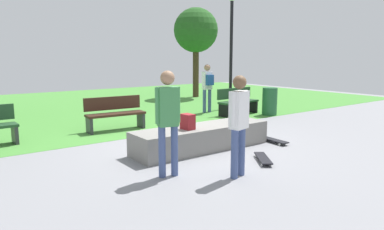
% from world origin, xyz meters
% --- Properties ---
extents(ground_plane, '(28.00, 28.00, 0.00)m').
position_xyz_m(ground_plane, '(0.00, 0.00, 0.00)').
color(ground_plane, gray).
extents(grass_lawn, '(26.60, 12.85, 0.01)m').
position_xyz_m(grass_lawn, '(0.00, 7.58, 0.00)').
color(grass_lawn, '#478C38').
rests_on(grass_lawn, ground_plane).
extents(concrete_ledge, '(3.19, 0.86, 0.51)m').
position_xyz_m(concrete_ledge, '(0.02, -0.71, 0.26)').
color(concrete_ledge, gray).
rests_on(concrete_ledge, ground_plane).
extents(backpack_on_ledge, '(0.22, 0.29, 0.32)m').
position_xyz_m(backpack_on_ledge, '(-0.43, -0.79, 0.67)').
color(backpack_on_ledge, maroon).
rests_on(backpack_on_ledge, concrete_ledge).
extents(skater_performing_trick, '(0.42, 0.27, 1.78)m').
position_xyz_m(skater_performing_trick, '(-1.53, -1.76, 1.05)').
color(skater_performing_trick, '#3F5184').
rests_on(skater_performing_trick, ground_plane).
extents(skater_watching, '(0.42, 0.27, 1.71)m').
position_xyz_m(skater_watching, '(-0.60, -2.47, 1.00)').
color(skater_watching, '#3F5184').
rests_on(skater_watching, ground_plane).
extents(skateboard_by_ledge, '(0.25, 0.81, 0.08)m').
position_xyz_m(skateboard_by_ledge, '(1.72, -1.25, 0.06)').
color(skateboard_by_ledge, black).
rests_on(skateboard_by_ledge, ground_plane).
extents(skateboard_spare, '(0.63, 0.77, 0.08)m').
position_xyz_m(skateboard_spare, '(0.40, -2.13, 0.06)').
color(skateboard_spare, black).
rests_on(skateboard_spare, ground_plane).
extents(park_bench_center_lawn, '(1.63, 0.57, 0.91)m').
position_xyz_m(park_bench_center_lawn, '(-0.66, 2.29, 0.48)').
color(park_bench_center_lawn, '#331E14').
rests_on(park_bench_center_lawn, ground_plane).
extents(park_bench_far_left, '(1.62, 0.56, 0.91)m').
position_xyz_m(park_bench_far_left, '(3.85, 2.22, 0.48)').
color(park_bench_far_left, '#1E4223').
rests_on(park_bench_far_left, ground_plane).
extents(tree_tall_oak, '(2.13, 2.13, 4.30)m').
position_xyz_m(tree_tall_oak, '(5.89, 7.32, 3.19)').
color(tree_tall_oak, '#42301E').
rests_on(tree_tall_oak, grass_lawn).
extents(lamp_post, '(0.28, 0.28, 4.29)m').
position_xyz_m(lamp_post, '(4.67, 3.47, 2.60)').
color(lamp_post, black).
rests_on(lamp_post, ground_plane).
extents(trash_bin, '(0.50, 0.50, 0.94)m').
position_xyz_m(trash_bin, '(4.66, 1.47, 0.47)').
color(trash_bin, '#1E592D').
rests_on(trash_bin, ground_plane).
extents(pedestrian_with_backpack, '(0.43, 0.37, 1.72)m').
position_xyz_m(pedestrian_with_backpack, '(3.26, 3.14, 1.03)').
color(pedestrian_with_backpack, '#3F5184').
rests_on(pedestrian_with_backpack, ground_plane).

